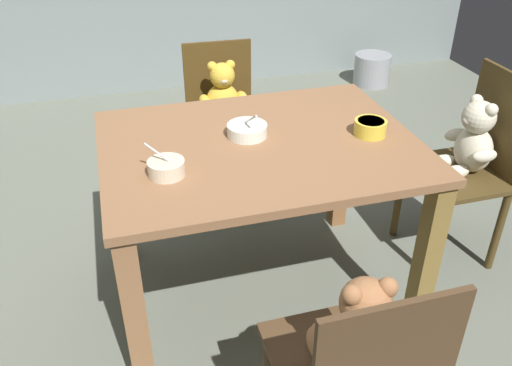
{
  "coord_description": "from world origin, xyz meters",
  "views": [
    {
      "loc": [
        -0.51,
        -1.73,
        1.69
      ],
      "look_at": [
        0.0,
        0.05,
        0.54
      ],
      "focal_mm": 37.89,
      "sensor_mm": 36.0,
      "label": 1
    }
  ],
  "objects_px": {
    "teddy_chair_far_center": "(223,108)",
    "teddy_chair_near_right": "(470,152)",
    "metal_pail": "(372,69)",
    "porridge_bowl_white_center": "(247,130)",
    "dining_table": "(260,173)",
    "teddy_chair_near_front": "(358,353)",
    "porridge_bowl_yellow_near_right": "(370,127)",
    "porridge_bowl_cream_near_left": "(166,168)"
  },
  "relations": [
    {
      "from": "teddy_chair_far_center",
      "to": "teddy_chair_near_right",
      "type": "height_order",
      "value": "teddy_chair_near_right"
    },
    {
      "from": "metal_pail",
      "to": "porridge_bowl_white_center",
      "type": "bearing_deg",
      "value": -128.01
    },
    {
      "from": "dining_table",
      "to": "teddy_chair_near_front",
      "type": "height_order",
      "value": "teddy_chair_near_front"
    },
    {
      "from": "teddy_chair_far_center",
      "to": "porridge_bowl_white_center",
      "type": "distance_m",
      "value": 0.83
    },
    {
      "from": "teddy_chair_far_center",
      "to": "metal_pail",
      "type": "bearing_deg",
      "value": 132.05
    },
    {
      "from": "porridge_bowl_yellow_near_right",
      "to": "porridge_bowl_cream_near_left",
      "type": "height_order",
      "value": "porridge_bowl_cream_near_left"
    },
    {
      "from": "teddy_chair_far_center",
      "to": "teddy_chair_near_front",
      "type": "xyz_separation_m",
      "value": [
        -0.02,
        -1.7,
        0.01
      ]
    },
    {
      "from": "porridge_bowl_yellow_near_right",
      "to": "metal_pail",
      "type": "xyz_separation_m",
      "value": [
        1.17,
        2.2,
        -0.66
      ]
    },
    {
      "from": "teddy_chair_far_center",
      "to": "porridge_bowl_yellow_near_right",
      "type": "bearing_deg",
      "value": 24.76
    },
    {
      "from": "porridge_bowl_white_center",
      "to": "porridge_bowl_yellow_near_right",
      "type": "height_order",
      "value": "porridge_bowl_white_center"
    },
    {
      "from": "dining_table",
      "to": "teddy_chair_far_center",
      "type": "xyz_separation_m",
      "value": [
        0.05,
        0.85,
        -0.1
      ]
    },
    {
      "from": "dining_table",
      "to": "porridge_bowl_white_center",
      "type": "height_order",
      "value": "porridge_bowl_white_center"
    },
    {
      "from": "dining_table",
      "to": "porridge_bowl_cream_near_left",
      "type": "distance_m",
      "value": 0.43
    },
    {
      "from": "porridge_bowl_yellow_near_right",
      "to": "porridge_bowl_cream_near_left",
      "type": "relative_size",
      "value": 0.97
    },
    {
      "from": "teddy_chair_near_front",
      "to": "porridge_bowl_white_center",
      "type": "distance_m",
      "value": 0.95
    },
    {
      "from": "teddy_chair_near_front",
      "to": "porridge_bowl_yellow_near_right",
      "type": "relative_size",
      "value": 6.83
    },
    {
      "from": "teddy_chair_near_front",
      "to": "metal_pail",
      "type": "distance_m",
      "value": 3.41
    },
    {
      "from": "teddy_chair_far_center",
      "to": "teddy_chair_near_front",
      "type": "relative_size",
      "value": 0.99
    },
    {
      "from": "teddy_chair_near_right",
      "to": "dining_table",
      "type": "bearing_deg",
      "value": 2.15
    },
    {
      "from": "porridge_bowl_white_center",
      "to": "metal_pail",
      "type": "distance_m",
      "value": 2.73
    },
    {
      "from": "porridge_bowl_white_center",
      "to": "dining_table",
      "type": "bearing_deg",
      "value": -64.26
    },
    {
      "from": "dining_table",
      "to": "metal_pail",
      "type": "bearing_deg",
      "value": 53.36
    },
    {
      "from": "porridge_bowl_white_center",
      "to": "teddy_chair_near_right",
      "type": "bearing_deg",
      "value": -1.4
    },
    {
      "from": "dining_table",
      "to": "teddy_chair_near_front",
      "type": "distance_m",
      "value": 0.85
    },
    {
      "from": "porridge_bowl_white_center",
      "to": "porridge_bowl_yellow_near_right",
      "type": "relative_size",
      "value": 1.33
    },
    {
      "from": "porridge_bowl_yellow_near_right",
      "to": "teddy_chair_near_front",
      "type": "bearing_deg",
      "value": -116.49
    },
    {
      "from": "porridge_bowl_cream_near_left",
      "to": "dining_table",
      "type": "bearing_deg",
      "value": 21.14
    },
    {
      "from": "porridge_bowl_white_center",
      "to": "teddy_chair_near_front",
      "type": "bearing_deg",
      "value": -86.23
    },
    {
      "from": "teddy_chair_far_center",
      "to": "porridge_bowl_white_center",
      "type": "relative_size",
      "value": 5.09
    },
    {
      "from": "dining_table",
      "to": "teddy_chair_near_front",
      "type": "relative_size",
      "value": 1.4
    },
    {
      "from": "porridge_bowl_yellow_near_right",
      "to": "metal_pail",
      "type": "relative_size",
      "value": 0.42
    },
    {
      "from": "teddy_chair_far_center",
      "to": "porridge_bowl_cream_near_left",
      "type": "relative_size",
      "value": 6.52
    },
    {
      "from": "teddy_chair_near_right",
      "to": "teddy_chair_near_front",
      "type": "bearing_deg",
      "value": 42.65
    },
    {
      "from": "teddy_chair_near_front",
      "to": "porridge_bowl_cream_near_left",
      "type": "height_order",
      "value": "porridge_bowl_cream_near_left"
    },
    {
      "from": "dining_table",
      "to": "teddy_chair_far_center",
      "type": "bearing_deg",
      "value": 86.74
    },
    {
      "from": "dining_table",
      "to": "porridge_bowl_yellow_near_right",
      "type": "bearing_deg",
      "value": -7.08
    },
    {
      "from": "porridge_bowl_yellow_near_right",
      "to": "metal_pail",
      "type": "height_order",
      "value": "porridge_bowl_yellow_near_right"
    },
    {
      "from": "dining_table",
      "to": "teddy_chair_near_right",
      "type": "relative_size",
      "value": 1.32
    },
    {
      "from": "teddy_chair_far_center",
      "to": "porridge_bowl_white_center",
      "type": "bearing_deg",
      "value": -3.69
    },
    {
      "from": "teddy_chair_far_center",
      "to": "metal_pail",
      "type": "xyz_separation_m",
      "value": [
        1.55,
        1.3,
        -0.39
      ]
    },
    {
      "from": "teddy_chair_near_front",
      "to": "porridge_bowl_yellow_near_right",
      "type": "xyz_separation_m",
      "value": [
        0.4,
        0.8,
        0.25
      ]
    },
    {
      "from": "dining_table",
      "to": "teddy_chair_near_front",
      "type": "xyz_separation_m",
      "value": [
        0.03,
        -0.85,
        -0.08
      ]
    }
  ]
}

